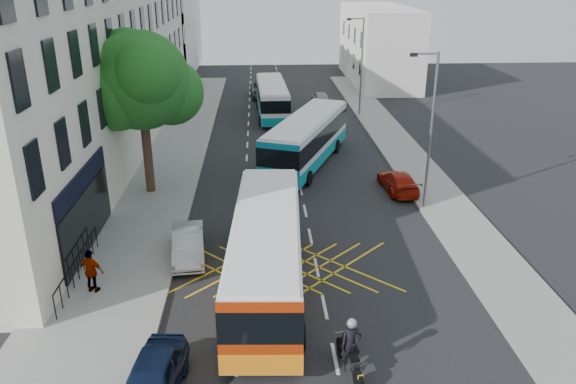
{
  "coord_description": "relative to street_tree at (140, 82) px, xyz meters",
  "views": [
    {
      "loc": [
        -2.33,
        -14.85,
        11.83
      ],
      "look_at": [
        -1.05,
        9.21,
        2.2
      ],
      "focal_mm": 35.0,
      "sensor_mm": 36.0,
      "label": 1
    }
  ],
  "objects": [
    {
      "name": "pedestrian_far",
      "position": [
        -0.35,
        -10.62,
        -5.26
      ],
      "size": [
        1.12,
        0.71,
        1.77
      ],
      "primitive_type": "imported",
      "rotation": [
        0.0,
        0.0,
        2.85
      ],
      "color": "gray",
      "rests_on": "pavement_left"
    },
    {
      "name": "terrace_far",
      "position": [
        -5.49,
        40.03,
        -1.29
      ],
      "size": [
        8.0,
        20.0,
        10.0
      ],
      "primitive_type": "cube",
      "color": "silver",
      "rests_on": "ground"
    },
    {
      "name": "terrace_main",
      "position": [
        -5.49,
        9.52,
        0.46
      ],
      "size": [
        8.3,
        45.0,
        13.5
      ],
      "color": "beige",
      "rests_on": "ground"
    },
    {
      "name": "railings",
      "position": [
        -1.19,
        -9.67,
        -5.57
      ],
      "size": [
        0.08,
        5.6,
        1.14
      ],
      "primitive_type": null,
      "color": "black",
      "rests_on": "pavement_left"
    },
    {
      "name": "distant_car_silver",
      "position": [
        11.95,
        21.7,
        -5.69
      ],
      "size": [
        1.64,
        3.64,
        1.21
      ],
      "primitive_type": "imported",
      "rotation": [
        0.0,
        0.0,
        3.2
      ],
      "color": "#9FA2A6",
      "rests_on": "ground"
    },
    {
      "name": "distant_car_grey",
      "position": [
        6.65,
        25.16,
        -5.59
      ],
      "size": [
        2.65,
        5.21,
        1.41
      ],
      "primitive_type": "imported",
      "rotation": [
        0.0,
        0.0,
        0.06
      ],
      "color": "#44484C",
      "rests_on": "ground"
    },
    {
      "name": "parked_car_blue",
      "position": [
        2.91,
        -16.52,
        -5.63
      ],
      "size": [
        2.01,
        4.06,
        1.33
      ],
      "primitive_type": "imported",
      "rotation": [
        0.0,
        0.0,
        -0.12
      ],
      "color": "#0C1833",
      "rests_on": "ground"
    },
    {
      "name": "pavement_right",
      "position": [
        16.01,
        0.03,
        -6.22
      ],
      "size": [
        3.0,
        70.0,
        0.15
      ],
      "primitive_type": "cube",
      "color": "gray",
      "rests_on": "ground"
    },
    {
      "name": "motorbike",
      "position": [
        8.87,
        -15.65,
        -5.35
      ],
      "size": [
        0.79,
        2.23,
        2.0
      ],
      "rotation": [
        0.0,
        0.0,
        0.19
      ],
      "color": "black",
      "rests_on": "ground"
    },
    {
      "name": "building_right",
      "position": [
        19.51,
        33.03,
        -2.29
      ],
      "size": [
        6.0,
        18.0,
        8.0
      ],
      "primitive_type": "cube",
      "color": "silver",
      "rests_on": "ground"
    },
    {
      "name": "lamp_far",
      "position": [
        14.71,
        17.03,
        -1.68
      ],
      "size": [
        1.45,
        0.15,
        8.0
      ],
      "color": "slate",
      "rests_on": "pavement_right"
    },
    {
      "name": "street_tree",
      "position": [
        0.0,
        0.0,
        0.0
      ],
      "size": [
        6.3,
        5.7,
        8.8
      ],
      "color": "#382619",
      "rests_on": "pavement_left"
    },
    {
      "name": "red_hatchback",
      "position": [
        14.01,
        -0.42,
        -5.72
      ],
      "size": [
        1.91,
        4.07,
        1.15
      ],
      "primitive_type": "imported",
      "rotation": [
        0.0,
        0.0,
        3.22
      ],
      "color": "#9E1506",
      "rests_on": "ground"
    },
    {
      "name": "pavement_left",
      "position": [
        0.01,
        0.03,
        -6.22
      ],
      "size": [
        5.0,
        70.0,
        0.15
      ],
      "primitive_type": "cube",
      "color": "gray",
      "rests_on": "ground"
    },
    {
      "name": "bus_far",
      "position": [
        7.34,
        17.65,
        -4.8
      ],
      "size": [
        2.75,
        10.12,
        2.82
      ],
      "rotation": [
        0.0,
        0.0,
        0.03
      ],
      "color": "silver",
      "rests_on": "ground"
    },
    {
      "name": "bus_near",
      "position": [
        6.38,
        -10.6,
        -4.65
      ],
      "size": [
        3.17,
        11.22,
        3.12
      ],
      "rotation": [
        0.0,
        0.0,
        -0.05
      ],
      "color": "silver",
      "rests_on": "ground"
    },
    {
      "name": "lamp_near",
      "position": [
        14.71,
        -2.97,
        -1.68
      ],
      "size": [
        1.45,
        0.15,
        8.0
      ],
      "color": "slate",
      "rests_on": "pavement_right"
    },
    {
      "name": "bus_mid",
      "position": [
        9.2,
        4.59,
        -4.66
      ],
      "size": [
        6.49,
        11.2,
        3.11
      ],
      "rotation": [
        0.0,
        0.0,
        -0.38
      ],
      "color": "silver",
      "rests_on": "ground"
    },
    {
      "name": "ground",
      "position": [
        8.51,
        -14.97,
        -6.29
      ],
      "size": [
        120.0,
        120.0,
        0.0
      ],
      "primitive_type": "plane",
      "color": "black",
      "rests_on": "ground"
    },
    {
      "name": "parked_car_silver",
      "position": [
        2.99,
        -7.75,
        -5.66
      ],
      "size": [
        1.76,
        3.99,
        1.27
      ],
      "primitive_type": "imported",
      "rotation": [
        0.0,
        0.0,
        0.11
      ],
      "color": "#B0B3B8",
      "rests_on": "ground"
    }
  ]
}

